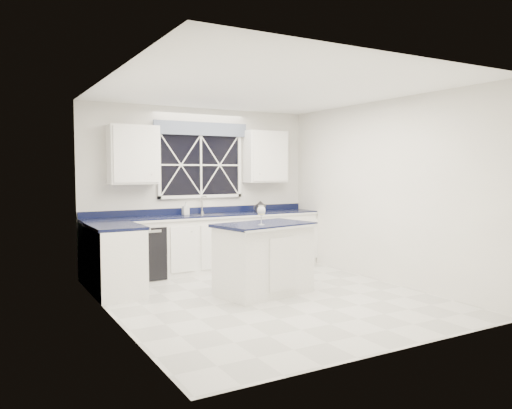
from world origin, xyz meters
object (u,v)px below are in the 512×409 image
faucet (203,204)px  island (264,258)px  wine_glass (261,211)px  soap_bottle (186,208)px  kettle (260,207)px  dishwasher (142,252)px

faucet → island: bearing=-88.4°
wine_glass → soap_bottle: 2.03m
faucet → wine_glass: 2.10m
kettle → soap_bottle: 1.34m
wine_glass → soap_bottle: (-0.26, 2.01, -0.09)m
dishwasher → kettle: 2.18m
wine_glass → soap_bottle: bearing=97.3°
faucet → wine_glass: (-0.08, -2.10, 0.03)m
island → soap_bottle: soap_bottle is taller
wine_glass → kettle: bearing=60.3°
island → soap_bottle: size_ratio=6.65×
faucet → wine_glass: size_ratio=1.18×
dishwasher → faucet: (1.10, 0.19, 0.69)m
faucet → kettle: (0.99, -0.21, -0.07)m
island → kettle: bearing=50.3°
kettle → island: bearing=-125.4°
kettle → wine_glass: size_ratio=1.07×
island → dishwasher: bearing=112.5°
faucet → kettle: bearing=-12.2°
dishwasher → soap_bottle: (0.76, 0.11, 0.64)m
faucet → island: (0.06, -1.93, -0.62)m
dishwasher → kettle: bearing=-0.6°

